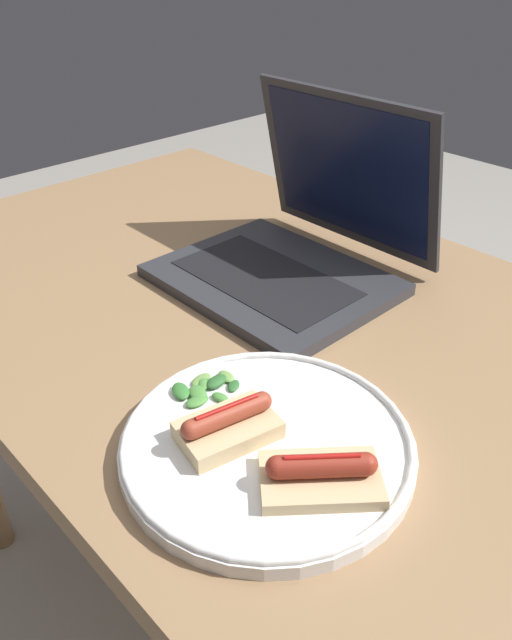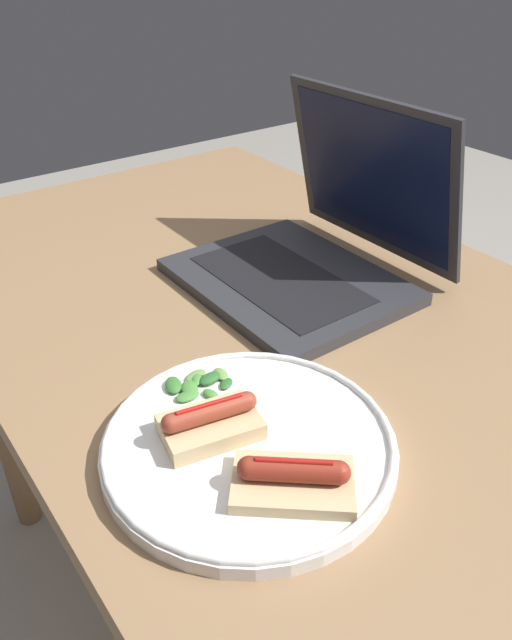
% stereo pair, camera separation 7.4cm
% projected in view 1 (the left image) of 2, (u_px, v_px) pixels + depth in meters
% --- Properties ---
extents(desk, '(1.46, 0.77, 0.77)m').
position_uv_depth(desk, '(303.00, 381.00, 0.87)').
color(desk, '#93704C').
rests_on(desk, ground_plane).
extents(laptop, '(0.32, 0.32, 0.26)m').
position_uv_depth(laptop, '(294.00, 248.00, 0.93)').
color(laptop, '#2D2D33').
rests_on(laptop, desk).
extents(plate, '(0.30, 0.30, 0.02)m').
position_uv_depth(plate, '(267.00, 443.00, 0.63)').
color(plate, white).
rests_on(plate, desk).
extents(sausage_toast_left, '(0.08, 0.11, 0.04)m').
position_uv_depth(sausage_toast_left, '(228.00, 425.00, 0.63)').
color(sausage_toast_left, '#D6B784').
rests_on(sausage_toast_left, plate).
extents(sausage_toast_middle, '(0.13, 0.13, 0.04)m').
position_uv_depth(sausage_toast_middle, '(321.00, 474.00, 0.57)').
color(sausage_toast_middle, '#D6B784').
rests_on(sausage_toast_middle, plate).
extents(salad_pile, '(0.07, 0.08, 0.01)m').
position_uv_depth(salad_pile, '(205.00, 388.00, 0.69)').
color(salad_pile, '#709E4C').
rests_on(salad_pile, plate).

